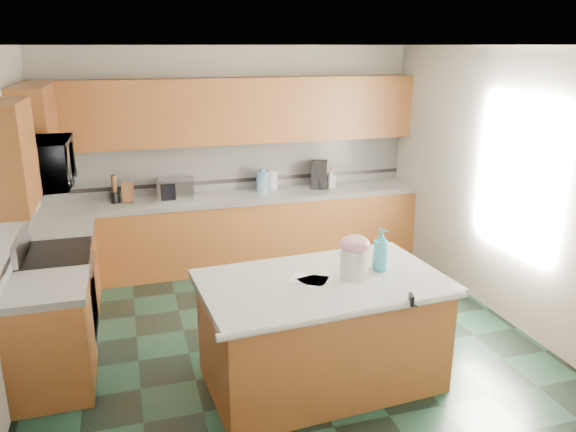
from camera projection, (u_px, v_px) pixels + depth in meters
name	position (u px, v px, depth m)	size (l,w,h in m)	color
floor	(283.00, 339.00, 5.37)	(4.60, 4.60, 0.00)	black
ceiling	(283.00, 45.00, 4.59)	(4.60, 4.60, 0.00)	white
wall_back	(232.00, 156.00, 7.11)	(4.60, 0.04, 2.70)	silver
wall_front	(409.00, 322.00, 2.85)	(4.60, 0.04, 2.70)	silver
wall_right	(506.00, 186.00, 5.61)	(0.04, 4.60, 2.70)	silver
back_base_cab	(239.00, 233.00, 7.08)	(4.60, 0.60, 0.86)	#5B2E14
back_countertop	(239.00, 197.00, 6.95)	(4.60, 0.64, 0.06)	white
back_upper_cab	(234.00, 111.00, 6.77)	(4.60, 0.33, 0.78)	#5B2E14
back_backsplash	(233.00, 166.00, 7.11)	(4.60, 0.02, 0.63)	silver
back_accent_band	(234.00, 181.00, 7.16)	(4.60, 0.01, 0.05)	black
left_base_cab_rear	(67.00, 271.00, 5.89)	(0.60, 0.82, 0.86)	#5B2E14
left_counter_rear	(61.00, 229.00, 5.75)	(0.64, 0.82, 0.06)	white
left_base_cab_front	(52.00, 341.00, 4.48)	(0.60, 0.72, 0.86)	#5B2E14
left_counter_front	(44.00, 289.00, 4.35)	(0.64, 0.72, 0.06)	white
left_backsplash	(14.00, 220.00, 4.90)	(0.02, 2.30, 0.63)	silver
left_accent_band	(18.00, 241.00, 4.95)	(0.01, 2.30, 0.05)	black
left_upper_cab_rear	(35.00, 125.00, 5.53)	(0.33, 1.09, 0.78)	#5B2E14
left_upper_cab_front	(5.00, 156.00, 4.01)	(0.33, 0.72, 0.78)	#5B2E14
range_body	(60.00, 301.00, 5.16)	(0.60, 0.76, 0.88)	#B7B7BC
range_oven_door	(93.00, 301.00, 5.25)	(0.02, 0.68, 0.55)	black
range_cooktop	(54.00, 255.00, 5.03)	(0.62, 0.78, 0.04)	black
range_handle	(93.00, 263.00, 5.15)	(0.02, 0.02, 0.66)	#B7B7BC
range_backguard	(20.00, 245.00, 4.92)	(0.06, 0.76, 0.18)	#B7B7BC
microwave	(42.00, 163.00, 4.78)	(0.73, 0.50, 0.41)	#B7B7BC
island_base	(322.00, 334.00, 4.59)	(1.83, 1.05, 0.86)	#5B2E14
island_top	(323.00, 283.00, 4.46)	(1.93, 1.15, 0.06)	white
island_bullnose	(350.00, 314.00, 3.93)	(0.06, 0.06, 1.93)	white
treat_jar	(354.00, 262.00, 4.48)	(0.22, 0.22, 0.23)	white
treat_jar_lid	(355.00, 244.00, 4.43)	(0.24, 0.24, 0.15)	#CE8996
treat_jar_knob	(355.00, 238.00, 4.42)	(0.03, 0.03, 0.08)	tan
treat_jar_knob_end_l	(350.00, 239.00, 4.41)	(0.04, 0.04, 0.04)	tan
treat_jar_knob_end_r	(360.00, 238.00, 4.43)	(0.04, 0.04, 0.04)	tan
soap_bottle_island	(381.00, 250.00, 4.58)	(0.14, 0.14, 0.36)	teal
paper_sheet_a	(318.00, 280.00, 4.43)	(0.29, 0.22, 0.00)	white
paper_sheet_b	(309.00, 280.00, 4.44)	(0.28, 0.21, 0.00)	white
clamp_body	(411.00, 300.00, 4.07)	(0.03, 0.09, 0.08)	black
clamp_handle	(415.00, 305.00, 4.03)	(0.01, 0.01, 0.06)	black
knife_block	(128.00, 193.00, 6.59)	(0.13, 0.11, 0.24)	#472814
utensil_crock	(115.00, 197.00, 6.60)	(0.11, 0.11, 0.13)	black
utensil_bundle	(114.00, 183.00, 6.55)	(0.06, 0.06, 0.20)	#472814
toaster_oven	(176.00, 189.00, 6.75)	(0.42, 0.29, 0.24)	#B7B7BC
toaster_oven_door	(177.00, 192.00, 6.62)	(0.38, 0.01, 0.20)	black
paper_towel	(273.00, 181.00, 7.12)	(0.11, 0.11, 0.25)	white
paper_towel_base	(273.00, 190.00, 7.16)	(0.17, 0.17, 0.01)	#B7B7BC
water_jug	(263.00, 182.00, 7.04)	(0.16, 0.16, 0.27)	#6B9AC0
water_jug_neck	(263.00, 170.00, 7.00)	(0.08, 0.08, 0.04)	#6B9AC0
coffee_maker	(319.00, 175.00, 7.26)	(0.20, 0.22, 0.35)	black
coffee_carafe	(320.00, 183.00, 7.24)	(0.14, 0.14, 0.14)	black
soap_bottle_back	(330.00, 178.00, 7.28)	(0.11, 0.11, 0.24)	white
soap_back_cap	(331.00, 168.00, 7.24)	(0.02, 0.02, 0.03)	red
window_light_proxy	(518.00, 176.00, 5.38)	(0.02, 1.40, 1.10)	white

